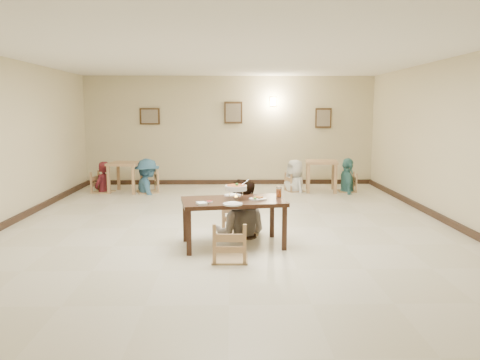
{
  "coord_description": "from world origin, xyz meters",
  "views": [
    {
      "loc": [
        0.02,
        -8.06,
        2.05
      ],
      "look_at": [
        0.18,
        -0.48,
        0.93
      ],
      "focal_mm": 35.0,
      "sensor_mm": 36.0,
      "label": 1
    }
  ],
  "objects_px": {
    "drink_glass": "(279,192)",
    "bg_chair_lr": "(147,171)",
    "bg_chair_ll": "(103,173)",
    "bg_diner_b": "(147,159)",
    "bg_table_left": "(125,168)",
    "bg_diner_d": "(348,158)",
    "chair_far": "(239,203)",
    "main_diner": "(241,179)",
    "chair_near": "(230,223)",
    "bg_chair_rl": "(295,174)",
    "main_table": "(233,205)",
    "bg_table_right": "(321,166)",
    "curry_warmer": "(236,188)",
    "bg_chair_rr": "(347,174)",
    "bg_diner_a": "(102,162)",
    "bg_diner_c": "(295,160)"
  },
  "relations": [
    {
      "from": "bg_chair_ll",
      "to": "bg_diner_d",
      "type": "height_order",
      "value": "bg_diner_d"
    },
    {
      "from": "bg_chair_ll",
      "to": "bg_diner_a",
      "type": "xyz_separation_m",
      "value": [
        0.0,
        0.0,
        0.29
      ]
    },
    {
      "from": "chair_near",
      "to": "bg_diner_d",
      "type": "bearing_deg",
      "value": -117.09
    },
    {
      "from": "drink_glass",
      "to": "bg_diner_d",
      "type": "relative_size",
      "value": 0.1
    },
    {
      "from": "bg_chair_rl",
      "to": "chair_far",
      "type": "bearing_deg",
      "value": 141.11
    },
    {
      "from": "main_diner",
      "to": "chair_near",
      "type": "bearing_deg",
      "value": 90.93
    },
    {
      "from": "bg_chair_lr",
      "to": "bg_diner_a",
      "type": "distance_m",
      "value": 1.16
    },
    {
      "from": "main_diner",
      "to": "bg_diner_d",
      "type": "relative_size",
      "value": 1.09
    },
    {
      "from": "bg_diner_b",
      "to": "curry_warmer",
      "type": "bearing_deg",
      "value": 177.07
    },
    {
      "from": "drink_glass",
      "to": "bg_chair_lr",
      "type": "height_order",
      "value": "bg_chair_lr"
    },
    {
      "from": "bg_table_left",
      "to": "bg_diner_a",
      "type": "distance_m",
      "value": 0.59
    },
    {
      "from": "drink_glass",
      "to": "bg_diner_d",
      "type": "distance_m",
      "value": 5.11
    },
    {
      "from": "main_diner",
      "to": "curry_warmer",
      "type": "bearing_deg",
      "value": 90.33
    },
    {
      "from": "bg_diner_c",
      "to": "chair_far",
      "type": "bearing_deg",
      "value": -41.4
    },
    {
      "from": "bg_chair_ll",
      "to": "bg_diner_b",
      "type": "relative_size",
      "value": 0.59
    },
    {
      "from": "bg_chair_ll",
      "to": "bg_chair_rr",
      "type": "distance_m",
      "value": 6.22
    },
    {
      "from": "curry_warmer",
      "to": "bg_chair_lr",
      "type": "relative_size",
      "value": 0.34
    },
    {
      "from": "bg_diner_b",
      "to": "bg_diner_d",
      "type": "relative_size",
      "value": 0.99
    },
    {
      "from": "main_table",
      "to": "chair_near",
      "type": "height_order",
      "value": "chair_near"
    },
    {
      "from": "bg_table_right",
      "to": "bg_diner_b",
      "type": "relative_size",
      "value": 0.52
    },
    {
      "from": "main_table",
      "to": "chair_far",
      "type": "height_order",
      "value": "chair_far"
    },
    {
      "from": "curry_warmer",
      "to": "drink_glass",
      "type": "xyz_separation_m",
      "value": [
        0.67,
        0.17,
        -0.1
      ]
    },
    {
      "from": "drink_glass",
      "to": "bg_chair_ll",
      "type": "height_order",
      "value": "bg_chair_ll"
    },
    {
      "from": "bg_table_right",
      "to": "bg_diner_d",
      "type": "height_order",
      "value": "bg_diner_d"
    },
    {
      "from": "main_diner",
      "to": "drink_glass",
      "type": "xyz_separation_m",
      "value": [
        0.58,
        -0.42,
        -0.14
      ]
    },
    {
      "from": "bg_table_left",
      "to": "bg_chair_ll",
      "type": "height_order",
      "value": "bg_chair_ll"
    },
    {
      "from": "bg_diner_d",
      "to": "bg_table_right",
      "type": "bearing_deg",
      "value": 91.52
    },
    {
      "from": "bg_chair_ll",
      "to": "bg_diner_c",
      "type": "height_order",
      "value": "bg_diner_c"
    },
    {
      "from": "main_table",
      "to": "bg_diner_a",
      "type": "xyz_separation_m",
      "value": [
        -3.27,
        4.79,
        0.15
      ]
    },
    {
      "from": "curry_warmer",
      "to": "main_table",
      "type": "bearing_deg",
      "value": -140.92
    },
    {
      "from": "bg_diner_d",
      "to": "bg_diner_b",
      "type": "bearing_deg",
      "value": 96.98
    },
    {
      "from": "bg_chair_ll",
      "to": "bg_table_left",
      "type": "bearing_deg",
      "value": -72.77
    },
    {
      "from": "chair_far",
      "to": "bg_table_left",
      "type": "relative_size",
      "value": 1.22
    },
    {
      "from": "bg_diner_d",
      "to": "bg_chair_lr",
      "type": "bearing_deg",
      "value": 96.98
    },
    {
      "from": "bg_chair_rl",
      "to": "bg_diner_b",
      "type": "height_order",
      "value": "bg_diner_b"
    },
    {
      "from": "bg_table_right",
      "to": "bg_diner_d",
      "type": "distance_m",
      "value": 0.7
    },
    {
      "from": "bg_table_left",
      "to": "bg_chair_rr",
      "type": "height_order",
      "value": "bg_chair_rr"
    },
    {
      "from": "drink_glass",
      "to": "bg_chair_lr",
      "type": "xyz_separation_m",
      "value": [
        -2.86,
        4.56,
        -0.26
      ]
    },
    {
      "from": "chair_far",
      "to": "main_diner",
      "type": "distance_m",
      "value": 0.42
    },
    {
      "from": "main_table",
      "to": "bg_chair_rr",
      "type": "height_order",
      "value": "bg_chair_rr"
    },
    {
      "from": "bg_chair_ll",
      "to": "bg_diner_c",
      "type": "bearing_deg",
      "value": -76.75
    },
    {
      "from": "chair_far",
      "to": "bg_chair_rr",
      "type": "relative_size",
      "value": 1.15
    },
    {
      "from": "drink_glass",
      "to": "bg_chair_rl",
      "type": "bearing_deg",
      "value": 79.11
    },
    {
      "from": "drink_glass",
      "to": "bg_chair_rr",
      "type": "distance_m",
      "value": 5.12
    },
    {
      "from": "bg_table_left",
      "to": "bg_chair_lr",
      "type": "xyz_separation_m",
      "value": [
        0.57,
        -0.08,
        -0.08
      ]
    },
    {
      "from": "bg_table_left",
      "to": "drink_glass",
      "type": "bearing_deg",
      "value": -53.6
    },
    {
      "from": "bg_diner_a",
      "to": "bg_diner_d",
      "type": "height_order",
      "value": "bg_diner_d"
    },
    {
      "from": "bg_chair_lr",
      "to": "bg_chair_rr",
      "type": "distance_m",
      "value": 5.09
    },
    {
      "from": "chair_far",
      "to": "bg_chair_lr",
      "type": "distance_m",
      "value": 4.65
    },
    {
      "from": "bg_table_left",
      "to": "bg_diner_d",
      "type": "xyz_separation_m",
      "value": [
        5.65,
        -0.05,
        0.24
      ]
    }
  ]
}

